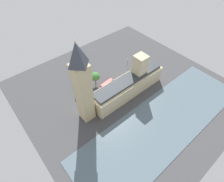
{
  "coord_description": "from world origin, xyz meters",
  "views": [
    {
      "loc": [
        -61.9,
        64.91,
        96.26
      ],
      "look_at": [
        1.0,
        11.79,
        7.32
      ],
      "focal_mm": 28.83,
      "sensor_mm": 36.0,
      "label": 1
    }
  ],
  "objects": [
    {
      "name": "car_white_leading",
      "position": [
        11.35,
        16.72,
        0.89
      ],
      "size": [
        2.49,
        4.9,
        1.74
      ],
      "rotation": [
        0.0,
        0.0,
        0.13
      ],
      "color": "silver",
      "rests_on": "ground"
    },
    {
      "name": "car_blue_by_river_gate",
      "position": [
        12.24,
        -17.24,
        0.89
      ],
      "size": [
        2.06,
        4.49,
        1.74
      ],
      "rotation": [
        0.0,
        0.0,
        0.02
      ],
      "color": "navy",
      "rests_on": "ground"
    },
    {
      "name": "parliament_building",
      "position": [
        -1.99,
        -1.44,
        7.69
      ],
      "size": [
        13.53,
        57.0,
        27.35
      ],
      "color": "#CCBA8E",
      "rests_on": "ground"
    },
    {
      "name": "plane_tree_kerbside",
      "position": [
        19.68,
        12.11,
        7.65
      ],
      "size": [
        6.95,
        6.95,
        10.63
      ],
      "color": "brown",
      "rests_on": "ground"
    },
    {
      "name": "plane_tree_under_trees",
      "position": [
        21.28,
        21.39,
        5.67
      ],
      "size": [
        4.51,
        4.51,
        7.64
      ],
      "color": "brown",
      "rests_on": "ground"
    },
    {
      "name": "pedestrian_opposite_hall",
      "position": [
        6.44,
        -24.13,
        0.67
      ],
      "size": [
        0.53,
        0.43,
        1.49
      ],
      "rotation": [
        0.0,
        0.0,
        4.73
      ],
      "color": "black",
      "rests_on": "ground"
    },
    {
      "name": "street_lamp_slot_10",
      "position": [
        20.66,
        -21.63,
        4.11
      ],
      "size": [
        0.56,
        0.56,
        5.82
      ],
      "color": "black",
      "rests_on": "ground"
    },
    {
      "name": "clock_tower",
      "position": [
        -0.45,
        33.67,
        28.66
      ],
      "size": [
        8.77,
        8.77,
        55.4
      ],
      "color": "tan",
      "rests_on": "ground"
    },
    {
      "name": "river_thames",
      "position": [
        -34.91,
        0.0,
        0.12
      ],
      "size": [
        38.22,
        124.25,
        0.25
      ],
      "primitive_type": "cube",
      "color": "slate",
      "rests_on": "ground"
    },
    {
      "name": "plane_tree_trailing",
      "position": [
        20.63,
        25.38,
        5.68
      ],
      "size": [
        5.22,
        5.22,
        7.93
      ],
      "color": "brown",
      "rests_on": "ground"
    },
    {
      "name": "plane_tree_near_tower",
      "position": [
        21.91,
        24.56,
        7.79
      ],
      "size": [
        6.75,
        6.75,
        10.69
      ],
      "color": "brown",
      "rests_on": "ground"
    },
    {
      "name": "pedestrian_corner",
      "position": [
        7.08,
        -7.17,
        0.71
      ],
      "size": [
        0.65,
        0.57,
        1.59
      ],
      "rotation": [
        0.0,
        0.0,
        4.34
      ],
      "color": "#336B60",
      "rests_on": "ground"
    },
    {
      "name": "ground_plane",
      "position": [
        0.0,
        0.0,
        0.0
      ],
      "size": [
        138.05,
        138.05,
        0.0
      ],
      "primitive_type": "plane",
      "color": "#424244"
    },
    {
      "name": "double_decker_bus_midblock",
      "position": [
        11.88,
        7.51,
        2.63
      ],
      "size": [
        3.46,
        10.68,
        4.75
      ],
      "rotation": [
        0.0,
        0.0,
        3.23
      ],
      "color": "red",
      "rests_on": "ground"
    },
    {
      "name": "pedestrian_far_end",
      "position": [
        7.39,
        -8.02,
        0.69
      ],
      "size": [
        0.54,
        0.43,
        1.52
      ],
      "rotation": [
        0.0,
        0.0,
        1.58
      ],
      "color": "navy",
      "rests_on": "ground"
    }
  ]
}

